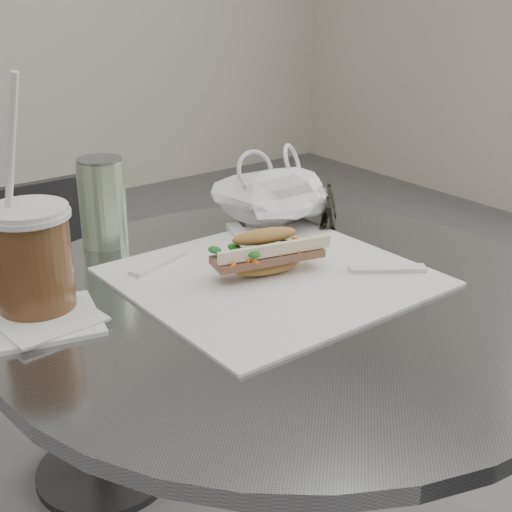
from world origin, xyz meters
TOP-DOWN VIEW (x-y plane):
  - cafe_table at (0.00, 0.20)m, footprint 0.76×0.76m
  - chair_far at (0.01, 0.93)m, footprint 0.37×0.37m
  - sandwich_paper at (0.02, 0.26)m, footprint 0.38×0.36m
  - banh_mi at (0.02, 0.27)m, footprint 0.20×0.12m
  - iced_coffee at (-0.28, 0.35)m, footprint 0.10×0.10m
  - sunglasses at (0.24, 0.38)m, footprint 0.10×0.10m
  - plastic_bag at (0.16, 0.41)m, footprint 0.22×0.19m
  - napkin_stack at (-0.28, 0.31)m, footprint 0.15×0.15m
  - drink_can at (-0.11, 0.51)m, footprint 0.07×0.07m

SIDE VIEW (x-z plane):
  - chair_far at x=0.01m, z-range -0.04..0.66m
  - cafe_table at x=0.00m, z-range 0.10..0.84m
  - sandwich_paper at x=0.02m, z-range 0.74..0.74m
  - napkin_stack at x=-0.28m, z-range 0.74..0.75m
  - sunglasses at x=0.24m, z-range 0.73..0.79m
  - banh_mi at x=0.02m, z-range 0.74..0.81m
  - plastic_bag at x=0.16m, z-range 0.74..0.83m
  - drink_can at x=-0.11m, z-range 0.74..0.88m
  - iced_coffee at x=-0.28m, z-range 0.66..0.96m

